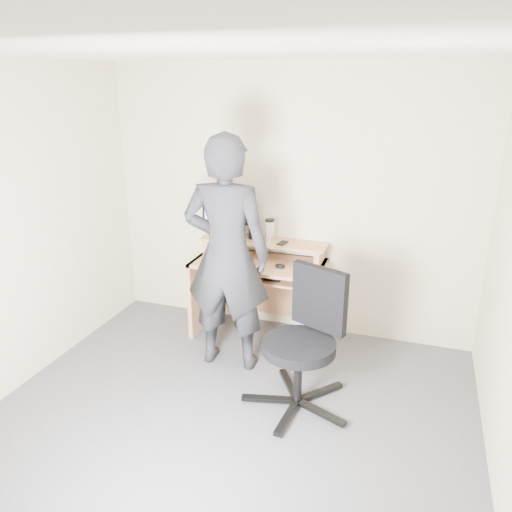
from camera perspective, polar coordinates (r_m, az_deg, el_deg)
The scene contains 14 objects.
ground at distance 3.72m, azimuth -4.09°, elevation -19.41°, with size 3.50×3.50×0.00m, color #57585D.
back_wall at distance 4.68m, azimuth 3.79°, elevation 6.06°, with size 3.50×0.02×2.50m, color #BEB197.
ceiling at distance 2.90m, azimuth -5.36°, elevation 22.69°, with size 3.50×3.50×0.02m, color white.
desk at distance 4.75m, azimuth 0.58°, elevation -2.61°, with size 1.20×0.60×0.91m.
monitor at distance 4.72m, azimuth -3.51°, elevation 5.14°, with size 0.46×0.13×0.43m.
external_drive at distance 4.74m, azimuth -0.36°, elevation 3.27°, with size 0.07×0.13×0.20m, color black.
travel_mug at distance 4.64m, azimuth 1.57°, elevation 2.85°, with size 0.08×0.08×0.19m, color silver.
smartphone at distance 4.60m, azimuth 3.06°, elevation 1.49°, with size 0.07×0.13×0.01m, color black.
charger at distance 4.70m, azimuth -2.91°, elevation 2.06°, with size 0.04×0.04×0.04m, color black.
headphones at distance 4.79m, azimuth -1.18°, elevation 2.29°, with size 0.16×0.16×0.02m, color silver.
keyboard at distance 4.55m, azimuth 0.35°, elevation -2.04°, with size 0.46×0.18×0.03m, color black.
mouse at distance 4.45m, azimuth 2.77°, elevation -1.15°, with size 0.10×0.06×0.04m, color black.
office_chair at distance 3.72m, azimuth 5.70°, elevation -9.06°, with size 0.82×0.80×1.03m.
person at distance 4.07m, azimuth -3.36°, elevation 0.12°, with size 0.72×0.47×1.98m, color black.
Camera 1 is at (1.16, -2.66, 2.33)m, focal length 35.00 mm.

